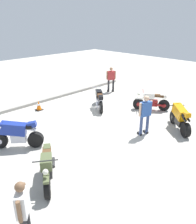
% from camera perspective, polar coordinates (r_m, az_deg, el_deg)
% --- Properties ---
extents(ground_plane, '(40.00, 40.00, 0.00)m').
position_cam_1_polar(ground_plane, '(10.55, -2.02, -3.97)').
color(ground_plane, '#B7B2A8').
extents(curb_edge, '(14.00, 0.30, 0.15)m').
position_cam_1_polar(curb_edge, '(13.98, -15.10, 2.31)').
color(curb_edge, '#9C978F').
rests_on(curb_edge, ground).
extents(motorcycle_olive_vintage, '(1.26, 1.68, 1.07)m').
position_cam_1_polar(motorcycle_olive_vintage, '(7.30, -12.33, -13.20)').
color(motorcycle_olive_vintage, black).
rests_on(motorcycle_olive_vintage, ground).
extents(motorcycle_black_cruiser, '(1.38, 1.72, 1.09)m').
position_cam_1_polar(motorcycle_black_cruiser, '(12.65, 0.28, 3.16)').
color(motorcycle_black_cruiser, black).
rests_on(motorcycle_black_cruiser, ground).
extents(motorcycle_blue_sportbike, '(1.60, 1.42, 1.14)m').
position_cam_1_polar(motorcycle_blue_sportbike, '(9.32, -19.41, -4.98)').
color(motorcycle_blue_sportbike, black).
rests_on(motorcycle_blue_sportbike, ground).
extents(motorcycle_cream_vintage, '(1.26, 1.68, 1.07)m').
position_cam_1_polar(motorcycle_cream_vintage, '(12.77, 13.05, 2.58)').
color(motorcycle_cream_vintage, black).
rests_on(motorcycle_cream_vintage, ground).
extents(motorcycle_orange_sportbike, '(1.43, 1.59, 1.14)m').
position_cam_1_polar(motorcycle_orange_sportbike, '(10.82, 19.53, -1.16)').
color(motorcycle_orange_sportbike, black).
rests_on(motorcycle_orange_sportbike, ground).
extents(person_in_red_shirt, '(0.59, 0.50, 1.66)m').
position_cam_1_polar(person_in_red_shirt, '(15.53, 3.22, 8.38)').
color(person_in_red_shirt, '#262628').
rests_on(person_in_red_shirt, ground).
extents(person_in_white_shirt, '(0.51, 0.55, 1.59)m').
position_cam_1_polar(person_in_white_shirt, '(5.55, -17.89, -21.81)').
color(person_in_white_shirt, '#262628').
rests_on(person_in_white_shirt, ground).
extents(person_in_blue_shirt, '(0.67, 0.41, 1.74)m').
position_cam_1_polar(person_in_blue_shirt, '(9.80, 11.55, -0.15)').
color(person_in_blue_shirt, '#384772').
rests_on(person_in_blue_shirt, ground).
extents(traffic_cone, '(0.36, 0.36, 0.53)m').
position_cam_1_polar(traffic_cone, '(12.89, -14.38, 1.57)').
color(traffic_cone, black).
rests_on(traffic_cone, ground).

